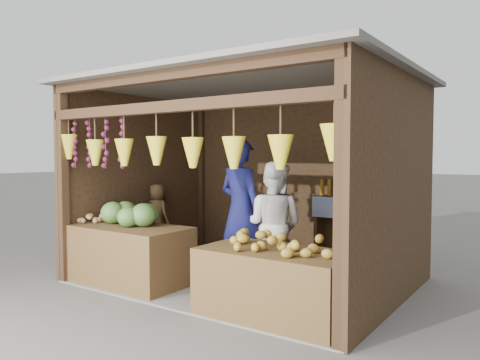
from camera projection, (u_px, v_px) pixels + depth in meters
name	position (u px, v px, depth m)	size (l,w,h in m)	color
ground	(246.00, 280.00, 6.30)	(80.00, 80.00, 0.00)	#514F49
stall_structure	(242.00, 156.00, 6.20)	(4.30, 3.30, 2.66)	slate
back_shelf	(356.00, 211.00, 6.72)	(1.25, 0.32, 1.32)	#382314
counter_left	(127.00, 255.00, 6.12)	(1.67, 0.85, 0.76)	#4D3419
counter_right	(276.00, 284.00, 4.81)	(1.57, 0.85, 0.71)	#53391B
stool	(158.00, 252.00, 7.43)	(0.30, 0.30, 0.28)	black
man_standing	(241.00, 211.00, 6.09)	(0.69, 0.45, 1.90)	#131448
woman_standing	(274.00, 225.00, 5.90)	(0.78, 0.61, 1.60)	white
vendor_seated	(157.00, 214.00, 7.40)	(0.47, 0.30, 0.95)	#4F361F
melon_pile	(130.00, 213.00, 6.20)	(1.00, 0.50, 0.32)	#215316
tanfruit_pile	(93.00, 218.00, 6.41)	(0.34, 0.40, 0.13)	#A17A4A
mango_pile	(281.00, 241.00, 4.70)	(1.40, 0.64, 0.22)	#B55C18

